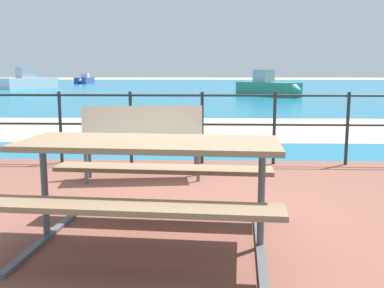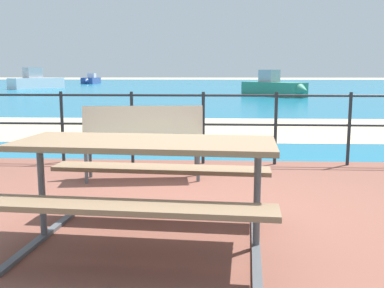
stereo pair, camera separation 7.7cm
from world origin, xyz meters
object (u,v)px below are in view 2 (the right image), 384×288
object	(u,v)px
park_bench	(143,134)
boat_far	(38,82)
boat_near	(274,88)
boat_mid	(91,80)
picnic_table	(146,165)

from	to	relation	value
park_bench	boat_far	size ratio (longest dim) A/B	0.29
boat_near	boat_mid	world-z (taller)	boat_near
boat_far	boat_mid	bearing A→B (deg)	31.59
picnic_table	boat_mid	bearing A→B (deg)	110.32
picnic_table	boat_mid	xyz separation A→B (m)	(-14.87, 50.85, -0.21)
boat_near	boat_mid	distance (m)	34.23
boat_mid	boat_far	size ratio (longest dim) A/B	1.09
park_bench	boat_mid	bearing A→B (deg)	99.16
picnic_table	boat_near	xyz separation A→B (m)	(3.71, 22.10, -0.16)
boat_near	boat_far	xyz separation A→B (m)	(-18.09, 11.17, 0.09)
picnic_table	boat_mid	size ratio (longest dim) A/B	0.35
picnic_table	park_bench	bearing A→B (deg)	104.03
picnic_table	boat_far	bearing A→B (deg)	117.40
picnic_table	park_bench	xyz separation A→B (m)	(-0.36, 2.04, -0.06)
picnic_table	boat_near	size ratio (longest dim) A/B	0.41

